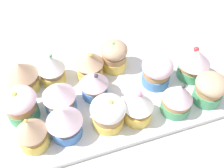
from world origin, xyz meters
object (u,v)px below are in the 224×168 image
cupcake_8 (94,84)px  cupcake_14 (114,55)px  cupcake_6 (21,106)px  cupcake_11 (22,75)px  cupcake_4 (178,98)px  cupcake_10 (194,63)px  cupcake_7 (59,97)px  baking_tray (112,95)px  cupcake_1 (64,121)px  cupcake_3 (138,107)px  cupcake_2 (108,113)px  cupcake_5 (210,89)px  cupcake_12 (51,68)px  cupcake_13 (89,64)px  cupcake_0 (32,133)px  cupcake_9 (157,71)px

cupcake_8 → cupcake_14: size_ratio=0.97×
cupcake_6 → cupcake_11: cupcake_6 is taller
cupcake_4 → cupcake_10: size_ratio=0.96×
cupcake_4 → cupcake_7: size_ratio=1.02×
baking_tray → cupcake_8: size_ratio=6.51×
cupcake_1 → baking_tray: bearing=29.8°
cupcake_8 → cupcake_7: bearing=-169.0°
cupcake_8 → cupcake_3: bearing=-52.4°
cupcake_2 → cupcake_5: (20.61, -0.89, 0.01)cm
cupcake_5 → cupcake_12: (-28.43, 15.06, 0.20)cm
cupcake_8 → cupcake_13: size_ratio=0.97×
baking_tray → cupcake_5: (17.66, -7.55, 4.08)cm
cupcake_0 → cupcake_3: bearing=-1.9°
cupcake_13 → cupcake_14: size_ratio=0.99×
cupcake_0 → cupcake_1: size_ratio=0.96×
cupcake_13 → cupcake_14: 5.91cm
cupcake_13 → cupcake_9: bearing=-26.3°
cupcake_3 → cupcake_13: cupcake_3 is taller
cupcake_6 → cupcake_13: size_ratio=1.02×
cupcake_9 → cupcake_3: bearing=-134.3°
cupcake_11 → cupcake_13: size_ratio=0.99×
cupcake_8 → cupcake_10: cupcake_10 is taller
cupcake_10 → cupcake_14: cupcake_10 is taller
cupcake_2 → cupcake_10: size_ratio=0.90×
cupcake_2 → cupcake_7: size_ratio=0.95×
cupcake_1 → cupcake_14: 19.26cm
cupcake_0 → cupcake_7: cupcake_7 is taller
cupcake_7 → cupcake_13: bearing=41.8°
cupcake_12 → cupcake_13: 7.89cm
cupcake_1 → cupcake_6: bearing=139.4°
baking_tray → cupcake_1: size_ratio=6.23×
cupcake_3 → cupcake_7: bearing=153.8°
cupcake_7 → cupcake_11: size_ratio=1.04×
cupcake_12 → cupcake_14: same height
cupcake_14 → cupcake_4: bearing=-62.8°
cupcake_2 → cupcake_13: size_ratio=0.98×
cupcake_1 → cupcake_12: (0.14, 13.77, -0.17)cm
cupcake_3 → cupcake_0: bearing=178.1°
cupcake_10 → cupcake_3: bearing=-156.3°
baking_tray → cupcake_14: 8.79cm
cupcake_3 → cupcake_8: (-6.19, 8.03, -0.17)cm
cupcake_4 → cupcake_5: (7.12, 0.21, -0.15)cm
cupcake_2 → cupcake_6: 16.27cm
cupcake_13 → cupcake_10: bearing=-17.9°
baking_tray → cupcake_10: 18.61cm
cupcake_11 → cupcake_13: same height
baking_tray → cupcake_9: 10.64cm
cupcake_4 → cupcake_10: cupcake_10 is taller
cupcake_0 → cupcake_1: bearing=3.5°
cupcake_12 → cupcake_3: bearing=-47.6°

